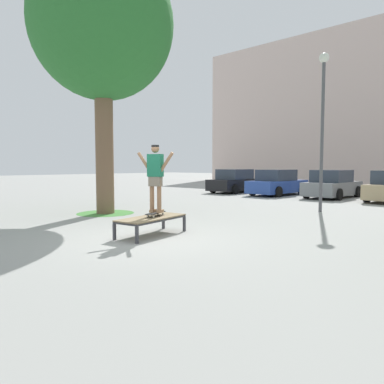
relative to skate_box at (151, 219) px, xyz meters
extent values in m
plane|color=#999993|center=(0.15, -0.29, -0.41)|extent=(120.00, 120.00, 0.00)
cube|color=beige|center=(-3.55, 31.74, 7.13)|extent=(37.01, 4.00, 15.09)
cube|color=#38383D|center=(-0.48, 0.86, -0.22)|extent=(0.07, 0.07, 0.38)
cube|color=#38383D|center=(0.21, 0.96, -0.22)|extent=(0.07, 0.07, 0.38)
cube|color=#38383D|center=(-0.21, -0.96, -0.22)|extent=(0.07, 0.07, 0.38)
cube|color=#38383D|center=(0.48, -0.86, -0.22)|extent=(0.07, 0.07, 0.38)
cylinder|color=#38383D|center=(-0.35, -0.05, -0.01)|extent=(0.33, 1.89, 0.05)
cylinder|color=#38383D|center=(0.35, 0.05, -0.01)|extent=(0.33, 1.89, 0.05)
cylinder|color=#38383D|center=(-0.13, 0.91, -0.01)|extent=(0.76, 0.16, 0.05)
cylinder|color=#38383D|center=(0.13, -0.91, -0.01)|extent=(0.76, 0.16, 0.05)
cube|color=#847051|center=(0.00, 0.00, 0.03)|extent=(1.03, 1.99, 0.03)
cube|color=black|center=(-0.02, 0.16, 0.13)|extent=(0.48, 0.82, 0.02)
cylinder|color=silver|center=(-0.20, 0.40, 0.07)|extent=(0.05, 0.06, 0.06)
cylinder|color=silver|center=(-0.06, 0.45, 0.07)|extent=(0.05, 0.06, 0.06)
cylinder|color=silver|center=(0.01, -0.12, 0.07)|extent=(0.05, 0.06, 0.06)
cylinder|color=silver|center=(0.15, -0.07, 0.07)|extent=(0.05, 0.06, 0.06)
cylinder|color=#8E6647|center=(-0.12, 0.13, 0.55)|extent=(0.11, 0.11, 0.82)
cube|color=#99704C|center=(-0.14, 0.17, 0.17)|extent=(0.18, 0.26, 0.07)
cylinder|color=#8E6647|center=(0.07, 0.20, 0.55)|extent=(0.11, 0.11, 0.82)
cube|color=#99704C|center=(0.05, 0.25, 0.17)|extent=(0.18, 0.26, 0.07)
cube|color=#756B5B|center=(-0.02, 0.16, 0.92)|extent=(0.35, 0.30, 0.24)
cube|color=#196647|center=(-0.02, 0.16, 1.32)|extent=(0.42, 0.34, 0.56)
cylinder|color=#8E6647|center=(-0.30, 0.05, 1.40)|extent=(0.40, 0.22, 0.52)
cylinder|color=#8E6647|center=(0.25, 0.28, 1.40)|extent=(0.40, 0.22, 0.52)
sphere|color=#8E6647|center=(-0.02, 0.16, 1.73)|extent=(0.20, 0.20, 0.20)
cylinder|color=black|center=(-0.02, 0.16, 1.80)|extent=(0.19, 0.19, 0.05)
cylinder|color=brown|center=(-4.40, 1.68, 1.87)|extent=(0.64, 0.64, 4.56)
ellipsoid|color=#286B2D|center=(-4.40, 1.68, 6.28)|extent=(5.01, 5.01, 5.26)
cylinder|color=#47893D|center=(-4.40, 1.68, -0.41)|extent=(2.06, 2.06, 0.01)
cube|color=black|center=(-6.92, 13.43, 0.10)|extent=(1.71, 4.21, 0.70)
cube|color=#2D3847|center=(-6.92, 13.28, 0.77)|extent=(1.57, 2.11, 0.64)
cylinder|color=black|center=(-7.76, 14.73, -0.11)|extent=(0.22, 0.60, 0.60)
cylinder|color=black|center=(-6.06, 14.73, -0.11)|extent=(0.22, 0.60, 0.60)
cylinder|color=black|center=(-7.77, 12.13, -0.11)|extent=(0.22, 0.60, 0.60)
cylinder|color=black|center=(-6.07, 12.12, -0.11)|extent=(0.22, 0.60, 0.60)
cube|color=#28479E|center=(-3.82, 13.26, 0.10)|extent=(1.92, 4.28, 0.70)
cube|color=#2D3847|center=(-3.83, 13.11, 0.77)|extent=(1.67, 2.18, 0.64)
cylinder|color=black|center=(-4.60, 14.60, -0.11)|extent=(0.25, 0.61, 0.60)
cylinder|color=black|center=(-2.90, 14.51, -0.11)|extent=(0.25, 0.61, 0.60)
cylinder|color=black|center=(-4.74, 12.00, -0.11)|extent=(0.25, 0.61, 0.60)
cylinder|color=black|center=(-3.04, 11.91, -0.11)|extent=(0.25, 0.61, 0.60)
cube|color=slate|center=(-0.72, 13.62, 0.10)|extent=(1.80, 4.24, 0.70)
cube|color=#2D3847|center=(-0.72, 13.47, 0.77)|extent=(1.61, 2.14, 0.64)
cylinder|color=black|center=(-1.54, 14.94, -0.11)|extent=(0.23, 0.61, 0.60)
cylinder|color=black|center=(0.16, 14.90, -0.11)|extent=(0.23, 0.61, 0.60)
cylinder|color=black|center=(-1.60, 12.34, -0.11)|extent=(0.23, 0.61, 0.60)
cylinder|color=black|center=(0.10, 12.30, -0.11)|extent=(0.23, 0.61, 0.60)
cylinder|color=black|center=(1.44, 12.24, -0.11)|extent=(0.26, 0.61, 0.60)
cylinder|color=#4C4C51|center=(1.23, 7.32, 2.34)|extent=(0.12, 0.12, 5.50)
sphere|color=silver|center=(1.23, 7.32, 5.24)|extent=(0.36, 0.36, 0.36)
camera|label=1|loc=(6.71, -5.94, 1.32)|focal=33.93mm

